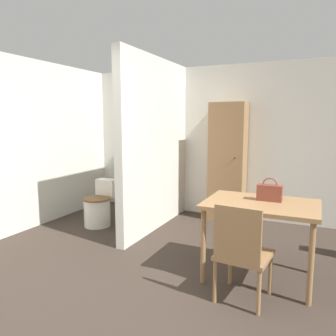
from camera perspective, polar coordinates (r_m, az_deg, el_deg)
name	(u,v)px	position (r m, az deg, el deg)	size (l,w,h in m)	color
ground_plane	(88,329)	(2.89, -13.78, -25.64)	(16.00, 16.00, 0.00)	#382D26
wall_back	(219,142)	(5.61, 8.86, 4.53)	(5.64, 0.12, 2.50)	silver
wall_left	(31,144)	(5.33, -22.74, 3.80)	(0.12, 4.47, 2.50)	silver
partition_wall	(156,145)	(4.85, -2.14, 4.06)	(0.12, 2.01, 2.50)	silver
dining_table	(261,211)	(3.43, 15.87, -7.26)	(1.09, 0.79, 0.79)	#997047
wooden_chair	(241,251)	(3.01, 12.67, -13.89)	(0.49, 0.49, 0.90)	#997047
toilet	(99,207)	(5.19, -11.93, -6.71)	(0.43, 0.57, 0.68)	silver
handbag	(270,192)	(3.48, 17.27, -4.07)	(0.25, 0.10, 0.24)	brown
wooden_cabinet	(227,162)	(5.32, 10.32, 0.99)	(0.56, 0.39, 1.89)	#997047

